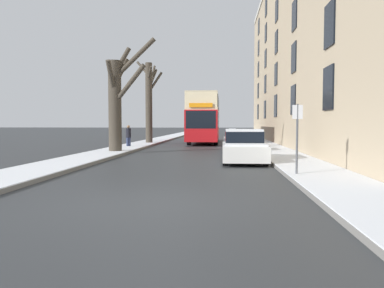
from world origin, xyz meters
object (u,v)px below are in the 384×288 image
(double_decker_bus, at_px, (204,116))
(parked_car_1, at_px, (238,143))
(bare_tree_left_0, at_px, (117,100))
(pedestrian_left_sidewalk, at_px, (128,136))
(bare_tree_left_1, at_px, (149,99))
(street_sign_post, at_px, (297,136))
(parked_car_0, at_px, (244,147))
(parked_car_2, at_px, (235,139))

(double_decker_bus, distance_m, parked_car_1, 11.70)
(bare_tree_left_0, xyz_separation_m, pedestrian_left_sidewalk, (-0.52, 4.59, -2.23))
(bare_tree_left_0, bearing_deg, bare_tree_left_1, 90.34)
(pedestrian_left_sidewalk, xyz_separation_m, street_sign_post, (8.98, -13.97, 0.46))
(bare_tree_left_1, relative_size, street_sign_post, 3.01)
(bare_tree_left_1, height_order, parked_car_1, bare_tree_left_1)
(parked_car_0, relative_size, parked_car_2, 1.00)
(bare_tree_left_1, bearing_deg, street_sign_post, -66.15)
(parked_car_0, xyz_separation_m, street_sign_post, (1.39, -4.81, 0.67))
(double_decker_bus, bearing_deg, street_sign_post, -79.63)
(parked_car_2, bearing_deg, double_decker_bus, 115.44)
(double_decker_bus, relative_size, parked_car_1, 2.62)
(bare_tree_left_0, height_order, bare_tree_left_1, bare_tree_left_1)
(parked_car_0, bearing_deg, double_decker_bus, 98.69)
(parked_car_1, bearing_deg, parked_car_2, 90.00)
(parked_car_1, height_order, pedestrian_left_sidewalk, pedestrian_left_sidewalk)
(bare_tree_left_0, bearing_deg, double_decker_bus, 70.15)
(parked_car_0, bearing_deg, parked_car_2, 90.00)
(double_decker_bus, bearing_deg, parked_car_0, -81.31)
(bare_tree_left_1, xyz_separation_m, double_decker_bus, (4.53, 2.51, -1.38))
(parked_car_1, relative_size, pedestrian_left_sidewalk, 2.58)
(parked_car_0, height_order, parked_car_1, parked_car_0)
(parked_car_1, xyz_separation_m, pedestrian_left_sidewalk, (-7.58, 3.45, 0.29))
(parked_car_1, xyz_separation_m, parked_car_2, (-0.00, 5.81, 0.00))
(double_decker_bus, relative_size, parked_car_0, 2.69)
(double_decker_bus, distance_m, parked_car_0, 17.25)
(bare_tree_left_1, xyz_separation_m, street_sign_post, (8.52, -19.27, -2.44))
(parked_car_2, bearing_deg, parked_car_1, -90.00)
(bare_tree_left_0, distance_m, parked_car_2, 10.22)
(double_decker_bus, distance_m, pedestrian_left_sidewalk, 9.39)
(bare_tree_left_0, distance_m, bare_tree_left_1, 9.90)
(parked_car_2, relative_size, pedestrian_left_sidewalk, 2.51)
(bare_tree_left_1, bearing_deg, double_decker_bus, 28.98)
(street_sign_post, bearing_deg, pedestrian_left_sidewalk, 122.71)
(bare_tree_left_0, relative_size, pedestrian_left_sidewalk, 4.07)
(double_decker_bus, distance_m, parked_car_2, 6.30)
(parked_car_2, bearing_deg, street_sign_post, -85.13)
(parked_car_0, height_order, parked_car_2, parked_car_0)
(parked_car_2, distance_m, pedestrian_left_sidewalk, 7.95)
(bare_tree_left_0, distance_m, street_sign_post, 12.76)
(parked_car_1, bearing_deg, pedestrian_left_sidewalk, 155.51)
(bare_tree_left_1, relative_size, parked_car_2, 1.73)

